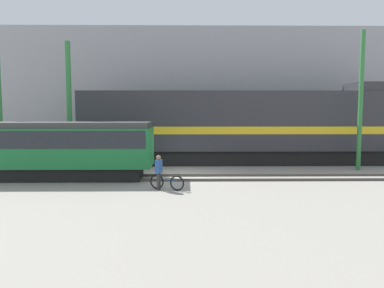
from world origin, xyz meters
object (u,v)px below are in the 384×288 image
at_px(utility_pole_left, 0,111).
at_px(freight_locomotive, 240,126).
at_px(utility_pole_center, 69,107).
at_px(streetcar, 62,147).
at_px(person, 159,169).
at_px(utility_pole_right, 361,101).
at_px(bicycle, 167,182).

bearing_deg(utility_pole_left, freight_locomotive, 10.85).
bearing_deg(utility_pole_center, streetcar, -80.85).
height_order(freight_locomotive, utility_pole_left, utility_pole_left).
xyz_separation_m(person, utility_pole_center, (-5.81, 5.67, 2.92)).
relative_size(freight_locomotive, streetcar, 2.24).
relative_size(freight_locomotive, utility_pole_left, 2.94).
bearing_deg(utility_pole_center, utility_pole_right, 0.00).
distance_m(utility_pole_left, utility_pole_right, 21.93).
relative_size(freight_locomotive, person, 13.15).
height_order(bicycle, utility_pole_center, utility_pole_center).
bearing_deg(utility_pole_left, streetcar, -31.77).
height_order(bicycle, person, person).
height_order(freight_locomotive, utility_pole_right, utility_pole_right).
distance_m(streetcar, utility_pole_center, 3.62).
height_order(person, utility_pole_center, utility_pole_center).
distance_m(person, utility_pole_right, 13.62).
distance_m(freight_locomotive, utility_pole_left, 15.30).
xyz_separation_m(freight_locomotive, streetcar, (-10.35, -5.75, -0.84)).
relative_size(bicycle, person, 1.01).
bearing_deg(utility_pole_center, utility_pole_left, 180.00).
relative_size(utility_pole_left, utility_pole_center, 0.93).
xyz_separation_m(bicycle, person, (-0.38, -0.00, 0.63)).
distance_m(freight_locomotive, utility_pole_center, 11.26).
xyz_separation_m(utility_pole_center, utility_pole_right, (17.75, 0.00, 0.35)).
bearing_deg(person, utility_pole_center, 135.69).
relative_size(person, utility_pole_left, 0.22).
relative_size(streetcar, utility_pole_left, 1.31).
xyz_separation_m(streetcar, utility_pole_left, (-4.64, 2.87, 1.90)).
relative_size(freight_locomotive, utility_pole_right, 2.52).
height_order(streetcar, bicycle, streetcar).
distance_m(freight_locomotive, bicycle, 9.97).
distance_m(freight_locomotive, streetcar, 11.86).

